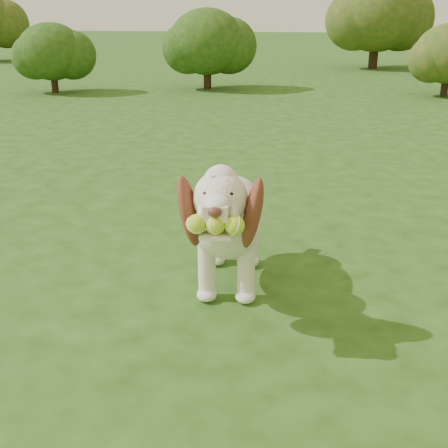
# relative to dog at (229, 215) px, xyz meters

# --- Properties ---
(ground) EXTENTS (80.00, 80.00, 0.00)m
(ground) POSITION_rel_dog_xyz_m (0.15, 0.47, -0.43)
(ground) COLOR #204213
(ground) RESTS_ON ground
(dog) EXTENTS (0.48, 1.24, 0.80)m
(dog) POSITION_rel_dog_xyz_m (0.00, 0.00, 0.00)
(dog) COLOR white
(dog) RESTS_ON ground
(shrub_a) EXTENTS (1.21, 1.21, 1.26)m
(shrub_a) POSITION_rel_dog_xyz_m (-4.68, 7.18, 0.31)
(shrub_a) COLOR #382314
(shrub_a) RESTS_ON ground
(shrub_i) EXTENTS (2.27, 2.27, 2.36)m
(shrub_i) POSITION_rel_dog_xyz_m (1.40, 13.17, 0.96)
(shrub_i) COLOR #382314
(shrub_i) RESTS_ON ground
(shrub_b) EXTENTS (1.45, 1.45, 1.50)m
(shrub_b) POSITION_rel_dog_xyz_m (-1.98, 8.23, 0.46)
(shrub_b) COLOR #382314
(shrub_b) RESTS_ON ground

